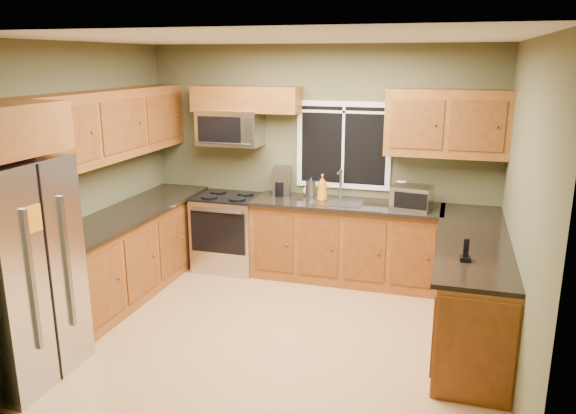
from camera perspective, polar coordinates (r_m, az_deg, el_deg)
The scene contains 27 objects.
floor at distance 5.52m, azimuth -1.57°, elevation -12.49°, with size 4.20×4.20×0.00m, color #AB7D4B.
ceiling at distance 4.91m, azimuth -1.80°, elevation 16.77°, with size 4.20×4.20×0.00m, color white.
back_wall at distance 6.74m, azimuth 3.12°, elevation 4.72°, with size 4.20×4.20×0.00m, color #4F4D30.
front_wall at distance 3.46m, azimuth -11.08°, elevation -5.53°, with size 4.20×4.20×0.00m, color #4F4D30.
left_wall at distance 6.03m, azimuth -21.02°, elevation 2.52°, with size 3.60×3.60×0.00m, color #4F4D30.
right_wall at distance 4.84m, azimuth 22.68°, elevation -0.51°, with size 3.60×3.60×0.00m, color #4F4D30.
window at distance 6.63m, azimuth 5.64°, elevation 6.27°, with size 1.12×0.03×1.02m.
base_cabinets_left at distance 6.47m, azimuth -15.63°, elevation -4.52°, with size 0.60×2.65×0.90m, color brown.
countertop_left at distance 6.32m, azimuth -15.73°, elevation -0.52°, with size 0.65×2.65×0.04m, color black.
base_cabinets_back at distance 6.60m, azimuth 5.91°, elevation -3.65°, with size 2.17×0.60×0.90m, color brown.
countertop_back at distance 6.44m, azimuth 5.98°, elevation 0.25°, with size 2.17×0.65×0.04m, color black.
base_cabinets_peninsula at distance 5.61m, azimuth 18.16°, elevation -7.76°, with size 0.60×2.52×0.90m.
countertop_peninsula at distance 5.46m, azimuth 18.30°, elevation -3.15°, with size 0.65×2.50×0.04m, color black.
upper_cabinets_left at distance 6.23m, azimuth -17.60°, elevation 7.95°, with size 0.33×2.65×0.72m, color brown.
upper_cabinets_back_left at distance 6.75m, azimuth -4.29°, elevation 10.87°, with size 1.30×0.33×0.30m, color brown.
upper_cabinets_back_right at distance 6.33m, azimuth 15.83°, elevation 8.18°, with size 1.30×0.33×0.72m, color brown.
refrigerator at distance 4.97m, azimuth -26.24°, elevation -5.97°, with size 0.74×0.90×1.80m.
range at distance 6.97m, azimuth -6.06°, elevation -2.48°, with size 0.76×0.69×0.94m.
microwave at distance 6.82m, azimuth -5.91°, elevation 8.00°, with size 0.76×0.41×0.42m.
sink at distance 6.47m, azimuth 5.02°, elevation 0.64°, with size 0.60×0.42×0.36m.
toaster_oven at distance 6.25m, azimuth 12.45°, elevation 0.94°, with size 0.46×0.38×0.26m.
coffee_maker at distance 6.75m, azimuth -0.66°, elevation 2.55°, with size 0.24×0.30×0.33m.
kettle at distance 6.67m, azimuth 2.36°, elevation 1.99°, with size 0.15×0.15×0.24m.
paper_towel_roll at distance 6.44m, azimuth 11.38°, elevation 1.42°, with size 0.14×0.14×0.29m.
soap_bottle_a at distance 6.48m, azimuth 3.50°, elevation 1.98°, with size 0.12×0.12×0.31m, color orange.
soap_bottle_c at distance 6.73m, azimuth 2.10°, elevation 1.88°, with size 0.13×0.13×0.17m, color white.
cordless_phone at distance 4.79m, azimuth 17.59°, elevation -4.61°, with size 0.09×0.09×0.19m.
Camera 1 is at (1.54, -4.66, 2.54)m, focal length 35.00 mm.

